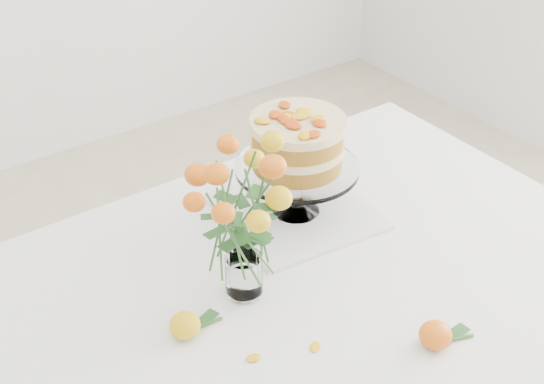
% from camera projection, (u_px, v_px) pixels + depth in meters
% --- Properties ---
extents(table, '(1.43, 0.93, 0.76)m').
position_uv_depth(table, '(277.00, 330.00, 1.44)').
color(table, tan).
rests_on(table, ground).
extents(napkin, '(0.33, 0.33, 0.01)m').
position_uv_depth(napkin, '(296.00, 212.00, 1.61)').
color(napkin, white).
rests_on(napkin, table).
extents(cake_stand, '(0.26, 0.26, 0.23)m').
position_uv_depth(cake_stand, '(297.00, 148.00, 1.52)').
color(cake_stand, white).
rests_on(cake_stand, napkin).
extents(rose_vase, '(0.24, 0.24, 0.34)m').
position_uv_depth(rose_vase, '(242.00, 204.00, 1.29)').
color(rose_vase, white).
rests_on(rose_vase, table).
extents(loose_rose_near, '(0.10, 0.05, 0.05)m').
position_uv_depth(loose_rose_near, '(185.00, 325.00, 1.30)').
color(loose_rose_near, yellow).
rests_on(loose_rose_near, table).
extents(loose_rose_far, '(0.10, 0.06, 0.05)m').
position_uv_depth(loose_rose_far, '(436.00, 335.00, 1.28)').
color(loose_rose_far, orange).
rests_on(loose_rose_far, table).
extents(stray_petal_a, '(0.03, 0.02, 0.00)m').
position_uv_depth(stray_petal_a, '(253.00, 358.00, 1.26)').
color(stray_petal_a, '#E9A80E').
rests_on(stray_petal_a, table).
extents(stray_petal_b, '(0.03, 0.02, 0.00)m').
position_uv_depth(stray_petal_b, '(315.00, 347.00, 1.28)').
color(stray_petal_b, '#E9A80E').
rests_on(stray_petal_b, table).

